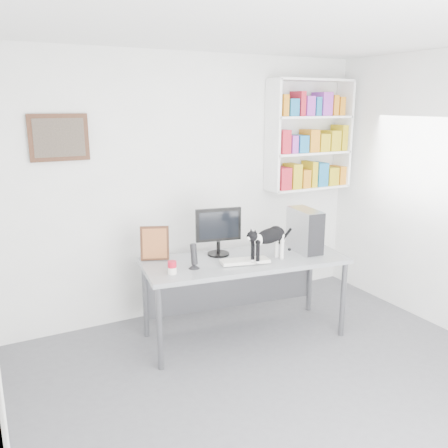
% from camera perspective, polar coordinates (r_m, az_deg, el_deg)
% --- Properties ---
extents(room, '(4.01, 4.01, 2.70)m').
position_cam_1_polar(room, '(3.31, 10.29, -0.69)').
color(room, '#5B5C61').
rests_on(room, ground).
extents(bookshelf, '(1.03, 0.28, 1.24)m').
position_cam_1_polar(bookshelf, '(5.54, 10.25, 10.48)').
color(bookshelf, white).
rests_on(bookshelf, room).
extents(wall_art, '(0.52, 0.04, 0.42)m').
position_cam_1_polar(wall_art, '(4.55, -19.24, 9.79)').
color(wall_art, '#4A2618').
rests_on(wall_art, room).
extents(desk, '(1.97, 0.99, 0.79)m').
position_cam_1_polar(desk, '(4.58, 2.47, -8.86)').
color(desk, gray).
rests_on(desk, room).
extents(monitor, '(0.47, 0.29, 0.47)m').
position_cam_1_polar(monitor, '(4.48, -0.69, -0.89)').
color(monitor, black).
rests_on(monitor, desk).
extents(keyboard, '(0.47, 0.27, 0.03)m').
position_cam_1_polar(keyboard, '(4.33, 2.53, -4.46)').
color(keyboard, silver).
rests_on(keyboard, desk).
extents(pc_tower, '(0.23, 0.43, 0.42)m').
position_cam_1_polar(pc_tower, '(4.69, 9.69, -0.73)').
color(pc_tower, silver).
rests_on(pc_tower, desk).
extents(speaker, '(0.11, 0.11, 0.23)m').
position_cam_1_polar(speaker, '(4.15, -3.65, -3.83)').
color(speaker, black).
rests_on(speaker, desk).
extents(leaning_print, '(0.28, 0.20, 0.33)m').
position_cam_1_polar(leaning_print, '(4.42, -8.34, -2.22)').
color(leaning_print, '#4A2618').
rests_on(leaning_print, desk).
extents(soup_can, '(0.09, 0.09, 0.11)m').
position_cam_1_polar(soup_can, '(4.06, -6.26, -5.22)').
color(soup_can, red).
rests_on(soup_can, desk).
extents(cat, '(0.55, 0.27, 0.33)m').
position_cam_1_polar(cat, '(4.33, 5.40, -2.46)').
color(cat, black).
rests_on(cat, desk).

